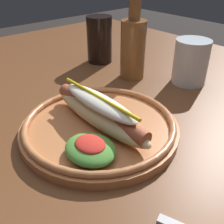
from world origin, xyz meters
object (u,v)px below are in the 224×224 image
(soda_cup, at_px, (100,40))
(water_cup, at_px, (191,62))
(glass_bottle, at_px, (133,46))
(hot_dog_plate, at_px, (99,123))

(soda_cup, bearing_deg, water_cup, 15.27)
(water_cup, distance_m, glass_bottle, 0.15)
(water_cup, relative_size, glass_bottle, 0.50)
(glass_bottle, bearing_deg, hot_dog_plate, -57.76)
(soda_cup, height_order, water_cup, soda_cup)
(hot_dog_plate, xyz_separation_m, soda_cup, (-0.29, 0.24, 0.04))
(water_cup, height_order, glass_bottle, glass_bottle)
(hot_dog_plate, distance_m, soda_cup, 0.38)
(water_cup, xyz_separation_m, glass_bottle, (-0.12, -0.08, 0.03))
(soda_cup, relative_size, glass_bottle, 0.61)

